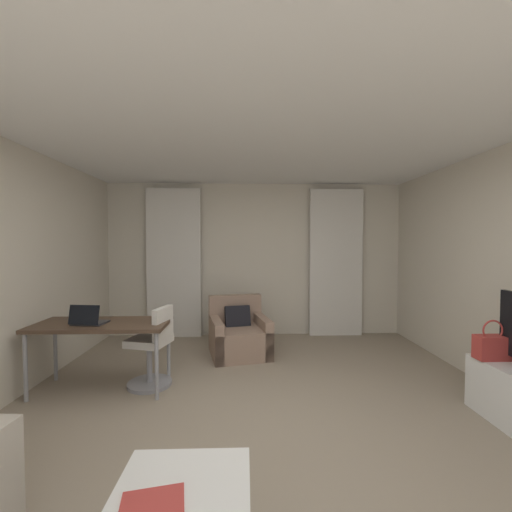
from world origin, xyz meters
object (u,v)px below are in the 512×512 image
object	(u,v)px
armchair	(239,335)
desk	(102,328)
handbag_primary	(492,346)
desk_chair	(153,351)
laptop	(88,320)
magazine_open	(152,504)

from	to	relation	value
armchair	desk	bearing A→B (deg)	-142.85
armchair	handbag_primary	size ratio (longest dim) A/B	2.62
desk_chair	laptop	bearing A→B (deg)	-166.38
magazine_open	handbag_primary	bearing A→B (deg)	28.71
armchair	desk	xyz separation A→B (m)	(-1.45, -1.10, 0.40)
desk	magazine_open	world-z (taller)	desk
magazine_open	handbag_primary	distance (m)	3.09
desk_chair	handbag_primary	bearing A→B (deg)	-11.83
magazine_open	laptop	bearing A→B (deg)	121.22
desk_chair	laptop	size ratio (longest dim) A/B	2.52
armchair	desk_chair	xyz separation A→B (m)	(-0.93, -1.02, 0.13)
armchair	desk_chair	size ratio (longest dim) A/B	1.10
desk_chair	magazine_open	xyz separation A→B (m)	(0.61, -2.17, 0.01)
magazine_open	handbag_primary	world-z (taller)	handbag_primary
desk	handbag_primary	size ratio (longest dim) A/B	3.78
desk	handbag_primary	xyz separation A→B (m)	(3.82, -0.62, -0.04)
desk	handbag_primary	bearing A→B (deg)	-9.24
armchair	handbag_primary	world-z (taller)	handbag_primary
armchair	desk	distance (m)	1.86
desk	desk_chair	bearing A→B (deg)	7.84
magazine_open	armchair	bearing A→B (deg)	84.17
desk	magazine_open	distance (m)	2.40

